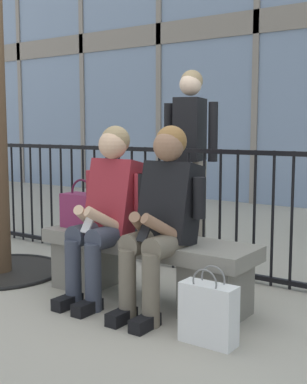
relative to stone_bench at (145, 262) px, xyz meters
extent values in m
plane|color=#A8A091|center=(0.00, 0.00, -0.27)|extent=(60.00, 60.00, 0.00)
cube|color=gray|center=(0.00, 0.00, 0.13)|extent=(1.60, 0.44, 0.10)
cube|color=slate|center=(-0.56, 0.00, -0.10)|extent=(0.36, 0.37, 0.35)
cube|color=slate|center=(0.56, 0.00, -0.10)|extent=(0.36, 0.37, 0.35)
cylinder|color=#383D4C|center=(-0.32, -0.18, 0.20)|extent=(0.15, 0.40, 0.15)
cylinder|color=#383D4C|center=(-0.32, -0.38, -0.05)|extent=(0.11, 0.11, 0.45)
cube|color=black|center=(-0.32, -0.44, -0.23)|extent=(0.09, 0.22, 0.08)
cylinder|color=#383D4C|center=(-0.14, -0.18, 0.20)|extent=(0.15, 0.40, 0.15)
cylinder|color=#383D4C|center=(-0.14, -0.38, -0.05)|extent=(0.11, 0.11, 0.45)
cube|color=black|center=(-0.14, -0.44, -0.23)|extent=(0.09, 0.22, 0.08)
cube|color=maroon|center=(-0.23, -0.04, 0.44)|extent=(0.36, 0.30, 0.55)
cylinder|color=maroon|center=(-0.45, -0.04, 0.49)|extent=(0.08, 0.08, 0.26)
cylinder|color=#DBAD89|center=(-0.31, -0.26, 0.32)|extent=(0.16, 0.28, 0.20)
cylinder|color=maroon|center=(-0.01, -0.04, 0.49)|extent=(0.08, 0.08, 0.26)
cylinder|color=#DBAD89|center=(-0.15, -0.26, 0.32)|extent=(0.16, 0.28, 0.20)
cube|color=silver|center=(-0.23, -0.32, 0.30)|extent=(0.07, 0.10, 0.13)
sphere|color=#DBAD89|center=(-0.23, -0.06, 0.81)|extent=(0.20, 0.20, 0.20)
sphere|color=#997F59|center=(-0.23, -0.03, 0.84)|extent=(0.20, 0.20, 0.20)
cylinder|color=#6B6051|center=(0.14, -0.18, 0.20)|extent=(0.15, 0.40, 0.15)
cylinder|color=#6B6051|center=(0.14, -0.38, -0.05)|extent=(0.11, 0.11, 0.45)
cube|color=black|center=(0.14, -0.44, -0.23)|extent=(0.09, 0.22, 0.08)
cylinder|color=#6B6051|center=(0.32, -0.18, 0.20)|extent=(0.15, 0.40, 0.15)
cylinder|color=#6B6051|center=(0.32, -0.38, -0.05)|extent=(0.11, 0.11, 0.45)
cube|color=black|center=(0.32, -0.44, -0.23)|extent=(0.09, 0.22, 0.08)
cube|color=black|center=(0.23, -0.04, 0.44)|extent=(0.36, 0.30, 0.55)
cylinder|color=black|center=(0.01, -0.04, 0.49)|extent=(0.08, 0.08, 0.26)
cylinder|color=#8E664C|center=(0.15, -0.26, 0.32)|extent=(0.16, 0.28, 0.20)
cylinder|color=black|center=(0.45, -0.04, 0.49)|extent=(0.08, 0.08, 0.26)
cylinder|color=#8E664C|center=(0.31, -0.26, 0.32)|extent=(0.16, 0.28, 0.20)
cube|color=black|center=(0.23, -0.32, 0.30)|extent=(0.07, 0.10, 0.13)
sphere|color=#8E664C|center=(0.23, -0.06, 0.81)|extent=(0.20, 0.20, 0.20)
sphere|color=olive|center=(0.23, -0.03, 0.84)|extent=(0.20, 0.20, 0.20)
cube|color=#7A234C|center=(-0.58, -0.01, 0.31)|extent=(0.31, 0.17, 0.26)
torus|color=#49152D|center=(-0.58, -0.01, 0.44)|extent=(0.21, 0.02, 0.21)
cube|color=white|center=(0.73, -0.40, -0.10)|extent=(0.32, 0.13, 0.34)
torus|color=slate|center=(0.73, -0.44, 0.09)|extent=(0.15, 0.01, 0.15)
torus|color=slate|center=(0.73, -0.35, 0.09)|extent=(0.15, 0.01, 0.15)
cylinder|color=gray|center=(-0.47, 1.19, 0.18)|extent=(0.13, 0.13, 0.90)
cube|color=black|center=(-0.47, 1.15, -0.24)|extent=(0.09, 0.22, 0.06)
cylinder|color=gray|center=(-0.27, 1.19, 0.18)|extent=(0.13, 0.13, 0.90)
cube|color=black|center=(-0.27, 1.15, -0.24)|extent=(0.09, 0.22, 0.06)
cube|color=black|center=(-0.37, 1.19, 0.91)|extent=(0.32, 0.43, 0.56)
cylinder|color=black|center=(-0.61, 1.19, 0.89)|extent=(0.08, 0.08, 0.52)
cylinder|color=black|center=(-0.14, 1.19, 0.89)|extent=(0.08, 0.08, 0.52)
sphere|color=beige|center=(-0.37, 1.19, 1.31)|extent=(0.20, 0.20, 0.20)
sphere|color=#997F59|center=(-0.37, 1.21, 1.34)|extent=(0.20, 0.20, 0.20)
cylinder|color=black|center=(-2.52, 0.81, 0.24)|extent=(0.02, 0.02, 1.03)
cylinder|color=black|center=(-2.37, 0.81, 0.24)|extent=(0.02, 0.02, 1.03)
cylinder|color=black|center=(-2.23, 0.81, 0.24)|extent=(0.02, 0.02, 1.03)
cylinder|color=black|center=(-2.08, 0.81, 0.24)|extent=(0.02, 0.02, 1.03)
cylinder|color=black|center=(-1.93, 0.81, 0.24)|extent=(0.02, 0.02, 1.03)
cylinder|color=black|center=(-1.78, 0.81, 0.24)|extent=(0.02, 0.02, 1.03)
cylinder|color=black|center=(-1.63, 0.81, 0.24)|extent=(0.02, 0.02, 1.03)
cylinder|color=black|center=(-1.48, 0.81, 0.24)|extent=(0.02, 0.02, 1.03)
cylinder|color=black|center=(-1.34, 0.81, 0.24)|extent=(0.02, 0.02, 1.03)
cylinder|color=black|center=(-1.19, 0.81, 0.24)|extent=(0.02, 0.02, 1.03)
cylinder|color=black|center=(-1.04, 0.81, 0.24)|extent=(0.02, 0.02, 1.03)
cylinder|color=black|center=(-0.89, 0.81, 0.24)|extent=(0.02, 0.02, 1.03)
cylinder|color=black|center=(-0.74, 0.81, 0.24)|extent=(0.02, 0.02, 1.03)
cylinder|color=black|center=(-0.59, 0.81, 0.24)|extent=(0.02, 0.02, 1.03)
cylinder|color=black|center=(-0.45, 0.81, 0.24)|extent=(0.02, 0.02, 1.03)
cylinder|color=black|center=(-0.30, 0.81, 0.24)|extent=(0.02, 0.02, 1.03)
cylinder|color=black|center=(-0.15, 0.81, 0.24)|extent=(0.02, 0.02, 1.03)
cylinder|color=black|center=(0.00, 0.81, 0.24)|extent=(0.02, 0.02, 1.03)
cylinder|color=black|center=(0.15, 0.81, 0.24)|extent=(0.02, 0.02, 1.03)
cylinder|color=black|center=(0.30, 0.81, 0.24)|extent=(0.02, 0.02, 1.03)
cylinder|color=black|center=(0.45, 0.81, 0.24)|extent=(0.02, 0.02, 1.03)
cylinder|color=black|center=(0.59, 0.81, 0.24)|extent=(0.02, 0.02, 1.03)
cylinder|color=black|center=(0.74, 0.81, 0.24)|extent=(0.02, 0.02, 1.03)
cube|color=black|center=(0.00, 0.81, -0.22)|extent=(9.20, 0.04, 0.04)
cube|color=black|center=(0.00, 0.81, 0.74)|extent=(9.20, 0.04, 0.04)
cylinder|color=black|center=(-1.40, -0.15, -0.27)|extent=(1.04, 1.04, 0.01)
torus|color=black|center=(-1.40, -0.15, -0.26)|extent=(1.07, 1.07, 0.03)
cube|color=gray|center=(-5.90, 4.71, 2.53)|extent=(10.90, 0.04, 0.36)
camera|label=1|loc=(2.09, -2.83, 0.93)|focal=48.50mm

